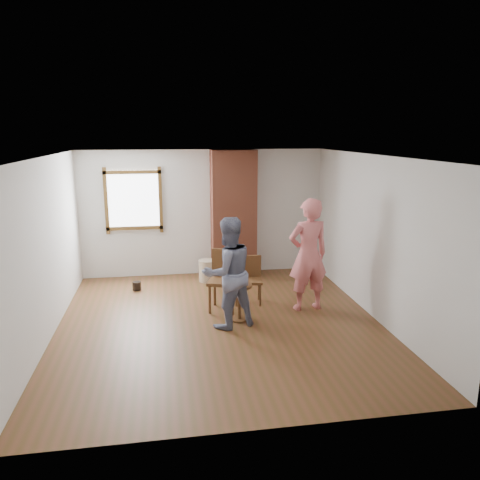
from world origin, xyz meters
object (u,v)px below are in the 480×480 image
object	(u,v)px
side_table	(239,296)
man	(228,273)
dining_chair_right	(250,277)
stoneware_crock	(207,271)
dining_chair_left	(224,276)
person_pink	(308,255)

from	to	relation	value
side_table	man	distance (m)	0.54
dining_chair_right	side_table	xyz separation A→B (m)	(-0.33, -0.79, -0.06)
stoneware_crock	dining_chair_left	size ratio (longest dim) A/B	0.43
side_table	dining_chair_left	bearing A→B (deg)	106.80
side_table	stoneware_crock	bearing A→B (deg)	98.57
dining_chair_left	dining_chair_right	bearing A→B (deg)	43.63
man	dining_chair_left	bearing A→B (deg)	-112.70
dining_chair_right	man	bearing A→B (deg)	-111.52
dining_chair_left	person_pink	distance (m)	1.45
dining_chair_left	dining_chair_right	world-z (taller)	dining_chair_left
dining_chair_left	side_table	size ratio (longest dim) A/B	1.69
stoneware_crock	man	size ratio (longest dim) A/B	0.25
dining_chair_left	man	distance (m)	0.81
dining_chair_right	side_table	distance (m)	0.86
dining_chair_left	man	world-z (taller)	man
man	person_pink	size ratio (longest dim) A/B	0.90
stoneware_crock	dining_chair_right	world-z (taller)	dining_chair_right
side_table	person_pink	distance (m)	1.36
dining_chair_left	person_pink	bearing A→B (deg)	8.35
dining_chair_left	dining_chair_right	xyz separation A→B (m)	(0.50, 0.23, -0.11)
dining_chair_left	side_table	bearing A→B (deg)	-54.38
person_pink	dining_chair_left	bearing A→B (deg)	-17.70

